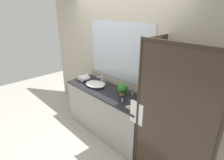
# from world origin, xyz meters

# --- Properties ---
(ground_plane) EXTENTS (8.00, 8.00, 0.00)m
(ground_plane) POSITION_xyz_m (0.00, 0.00, 0.00)
(ground_plane) COLOR #B7B2A8
(wall_back_with_mirror) EXTENTS (4.40, 0.06, 2.60)m
(wall_back_with_mirror) POSITION_xyz_m (0.00, 0.34, 1.31)
(wall_back_with_mirror) COLOR #B2A893
(wall_back_with_mirror) RESTS_ON ground_plane
(vanity_cabinet) EXTENTS (1.80, 0.58, 0.90)m
(vanity_cabinet) POSITION_xyz_m (0.00, 0.01, 0.45)
(vanity_cabinet) COLOR #9E9993
(vanity_cabinet) RESTS_ON ground_plane
(shower_enclosure) EXTENTS (1.20, 0.59, 2.00)m
(shower_enclosure) POSITION_xyz_m (1.28, -0.19, 1.03)
(shower_enclosure) COLOR #2D2319
(shower_enclosure) RESTS_ON ground_plane
(sink_basin) EXTENTS (0.43, 0.33, 0.07)m
(sink_basin) POSITION_xyz_m (-0.32, -0.01, 0.93)
(sink_basin) COLOR white
(sink_basin) RESTS_ON vanity_cabinet
(faucet) EXTENTS (0.17, 0.16, 0.16)m
(faucet) POSITION_xyz_m (-0.32, 0.17, 0.96)
(faucet) COLOR silver
(faucet) RESTS_ON vanity_cabinet
(potted_plant) EXTENTS (0.18, 0.18, 0.21)m
(potted_plant) POSITION_xyz_m (0.33, 0.08, 1.02)
(potted_plant) COLOR #B77A51
(potted_plant) RESTS_ON vanity_cabinet
(soap_dish) EXTENTS (0.10, 0.07, 0.04)m
(soap_dish) POSITION_xyz_m (0.70, -0.17, 0.91)
(soap_dish) COLOR silver
(soap_dish) RESTS_ON vanity_cabinet
(amenity_bottle_body_wash) EXTENTS (0.03, 0.03, 0.09)m
(amenity_bottle_body_wash) POSITION_xyz_m (0.79, -0.15, 0.95)
(amenity_bottle_body_wash) COLOR #4C7056
(amenity_bottle_body_wash) RESTS_ON vanity_cabinet
(amenity_bottle_lotion) EXTENTS (0.03, 0.03, 0.08)m
(amenity_bottle_lotion) POSITION_xyz_m (0.46, 0.20, 0.94)
(amenity_bottle_lotion) COLOR white
(amenity_bottle_lotion) RESTS_ON vanity_cabinet
(amenity_bottle_shampoo) EXTENTS (0.03, 0.03, 0.08)m
(amenity_bottle_shampoo) POSITION_xyz_m (0.50, -0.10, 0.94)
(amenity_bottle_shampoo) COLOR silver
(amenity_bottle_shampoo) RESTS_ON vanity_cabinet
(rolled_towel_near_edge) EXTENTS (0.11, 0.22, 0.09)m
(rolled_towel_near_edge) POSITION_xyz_m (-0.76, 0.02, 0.95)
(rolled_towel_near_edge) COLOR white
(rolled_towel_near_edge) RESTS_ON vanity_cabinet
(rolled_towel_middle) EXTENTS (0.10, 0.19, 0.10)m
(rolled_towel_middle) POSITION_xyz_m (-0.65, -0.01, 0.95)
(rolled_towel_middle) COLOR white
(rolled_towel_middle) RESTS_ON vanity_cabinet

